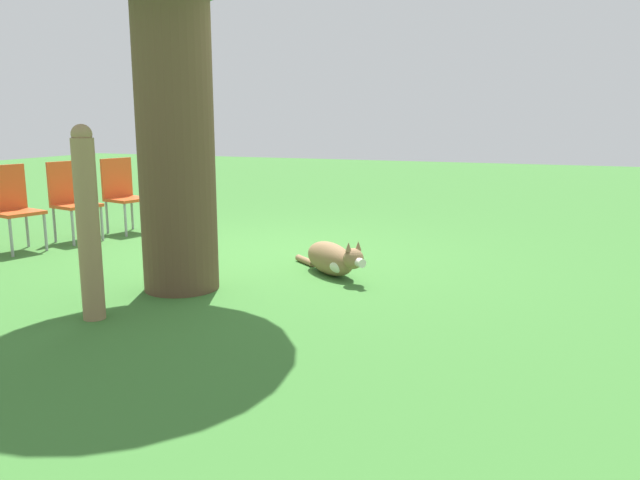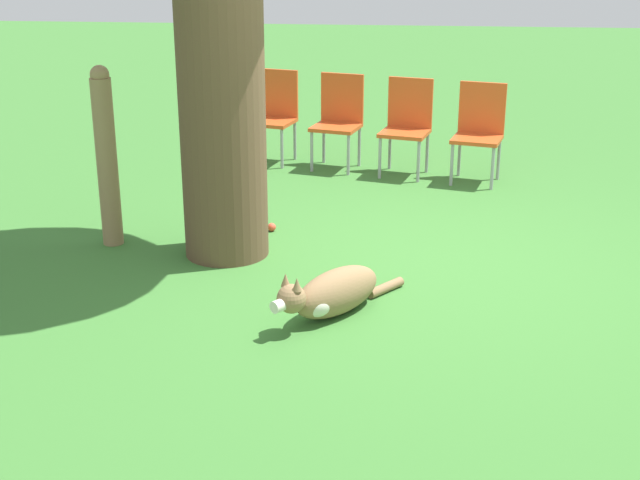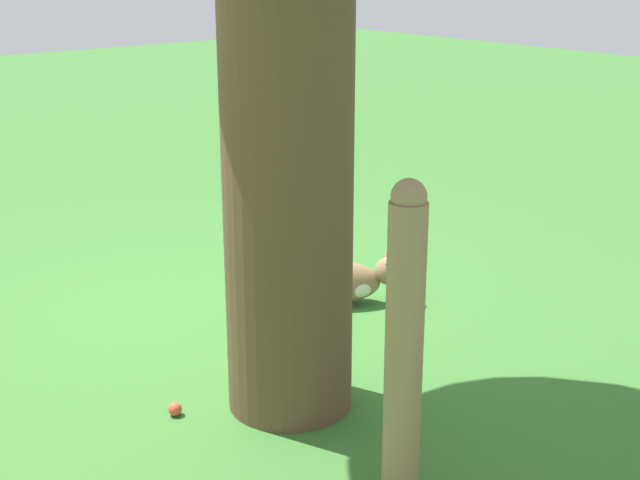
# 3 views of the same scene
# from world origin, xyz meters

# --- Properties ---
(ground_plane) EXTENTS (30.00, 30.00, 0.00)m
(ground_plane) POSITION_xyz_m (0.00, 0.00, 0.00)
(ground_plane) COLOR #38702D
(dog) EXTENTS (0.96, 0.80, 0.37)m
(dog) POSITION_xyz_m (-0.98, 0.36, 0.15)
(dog) COLOR olive
(dog) RESTS_ON ground_plane
(fence_post) EXTENTS (0.16, 0.16, 1.38)m
(fence_post) POSITION_xyz_m (0.18, 2.16, 0.70)
(fence_post) COLOR #937551
(fence_post) RESTS_ON ground_plane
(tennis_ball) EXTENTS (0.07, 0.07, 0.07)m
(tennis_ball) POSITION_xyz_m (0.58, 0.98, 0.03)
(tennis_ball) COLOR #E54C33
(tennis_ball) RESTS_ON ground_plane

